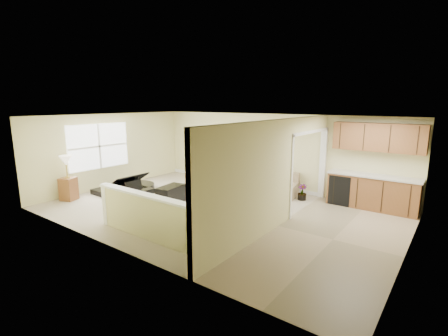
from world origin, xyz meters
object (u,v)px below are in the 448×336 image
Objects in this scene: piano_bench at (171,196)px; loveseat at (272,183)px; accent_table at (239,173)px; piano at (125,174)px; lamp_stand at (68,181)px; palm_plant at (214,168)px; small_plant at (302,193)px.

loveseat is at bearing 57.79° from piano_bench.
accent_table is at bearing 82.84° from piano_bench.
piano is 1.42× the size of lamp_stand.
lamp_stand is (-0.68, -1.51, -0.04)m from piano.
piano is 1.66m from lamp_stand.
piano is 1.65× the size of palm_plant.
small_plant is at bearing 44.59° from piano_bench.
small_plant is 0.35× the size of lamp_stand.
accent_table is 1.61× the size of small_plant.
palm_plant is 3.35m from small_plant.
piano is 4.71m from loveseat.
piano is 1.07× the size of loveseat.
piano is at bearing -131.88° from accent_table.
piano_bench is at bearing 26.61° from lamp_stand.
piano_bench is at bearing -97.16° from accent_table.
accent_table is at bearing 175.32° from small_plant.
piano_bench is 3.19m from lamp_stand.
accent_table is 2.42m from small_plant.
accent_table is 0.57× the size of lamp_stand.
accent_table is (2.53, 2.83, -0.12)m from piano.
loveseat is (3.89, 2.64, -0.26)m from piano.
accent_table is 0.96m from palm_plant.
palm_plant is at bearing 59.46° from piano.
piano is at bearing 177.70° from piano_bench.
piano_bench is 2.94m from accent_table.
lamp_stand is (-5.60, -4.14, 0.37)m from small_plant.
piano_bench is at bearing -78.07° from palm_plant.
lamp_stand is (-4.56, -4.15, 0.22)m from loveseat.
small_plant is at bearing -0.16° from palm_plant.
piano_bench is at bearing -135.41° from small_plant.
palm_plant is (-2.30, -0.00, 0.22)m from loveseat.
piano reaches higher than loveseat.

